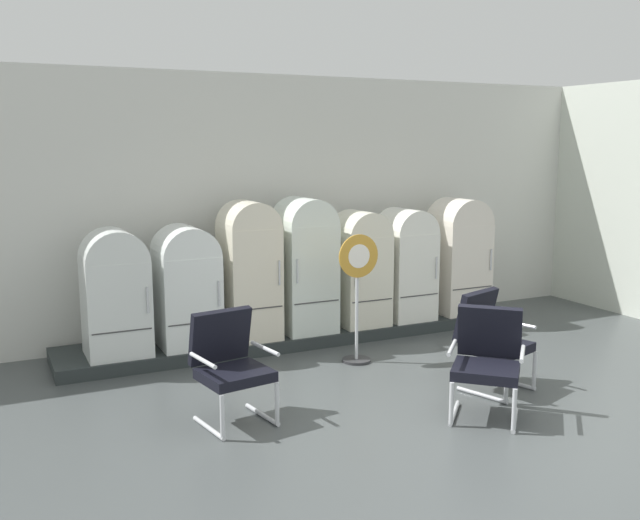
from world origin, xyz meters
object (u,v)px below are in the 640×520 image
Objects in this scene: sign_stand at (358,299)px; refrigerator_2 at (249,266)px; refrigerator_3 at (305,261)px; refrigerator_0 at (115,290)px; refrigerator_4 at (360,265)px; refrigerator_5 at (406,261)px; armchair_right at (490,336)px; refrigerator_1 at (186,283)px; armchair_left at (230,361)px; armchair_center at (487,357)px; refrigerator_6 at (459,252)px.

refrigerator_2 is at bearing 132.74° from sign_stand.
refrigerator_3 is 1.06m from sign_stand.
refrigerator_4 is at bearing 0.02° from refrigerator_0.
refrigerator_2 reaches higher than refrigerator_5.
refrigerator_0 is 1.41× the size of armchair_right.
sign_stand is at bearing -47.26° from refrigerator_2.
refrigerator_1 reaches higher than armchair_left.
refrigerator_1 reaches higher than armchair_center.
armchair_left is (-3.88, -1.95, -0.42)m from refrigerator_6.
refrigerator_4 is 0.93× the size of refrigerator_6.
armchair_right is (0.95, -2.31, -0.47)m from refrigerator_3.
refrigerator_4 reaches higher than armchair_left.
refrigerator_4 is 1.00× the size of sign_stand.
refrigerator_3 is at bearing 99.40° from armchair_center.
armchair_left is at bearing -94.71° from refrigerator_1.
armchair_right is (0.20, -2.27, -0.37)m from refrigerator_4.
refrigerator_2 is 1.66× the size of armchair_left.
refrigerator_2 reaches higher than refrigerator_4.
armchair_left is at bearing -114.89° from refrigerator_2.
refrigerator_4 is (2.99, 0.00, 0.04)m from refrigerator_0.
refrigerator_1 is 0.95× the size of sign_stand.
refrigerator_6 is (2.97, 0.00, -0.05)m from refrigerator_2.
armchair_left is at bearing -140.74° from refrigerator_4.
refrigerator_3 reaches higher than refrigerator_4.
refrigerator_2 reaches higher than armchair_right.
refrigerator_1 is 3.46m from armchair_center.
refrigerator_6 is (3.71, -0.02, 0.10)m from refrigerator_1.
refrigerator_2 is at bearing 179.69° from refrigerator_4.
sign_stand is (2.42, -0.96, -0.15)m from refrigerator_0.
armchair_center is at bearing -131.01° from armchair_right.
refrigerator_0 is at bearing 107.75° from armchair_left.
refrigerator_1 is 2.00m from armchair_left.
refrigerator_1 is 1.40× the size of armchair_center.
armchair_left and armchair_center have the same top height.
refrigerator_4 is (1.47, -0.01, -0.10)m from refrigerator_2.
refrigerator_0 is 1.41× the size of armchair_left.
sign_stand is at bearing -31.43° from refrigerator_1.
refrigerator_0 is at bearing 144.50° from armchair_right.
refrigerator_6 is (2.26, -0.02, -0.05)m from refrigerator_3.
armchair_right is (-0.49, -2.30, -0.37)m from refrigerator_5.
refrigerator_1 is (0.78, 0.04, -0.00)m from refrigerator_0.
refrigerator_6 is 2.31m from sign_stand.
refrigerator_4 is 1.51m from refrigerator_6.
refrigerator_4 is 2.31m from armchair_right.
armchair_center is (2.71, -2.81, -0.33)m from refrigerator_0.
refrigerator_2 is 1.66× the size of armchair_right.
refrigerator_2 reaches higher than refrigerator_0.
refrigerator_4 is 1.48× the size of armchair_left.
armchair_center is at bearing -80.60° from refrigerator_3.
sign_stand is at bearing 28.39° from armchair_left.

